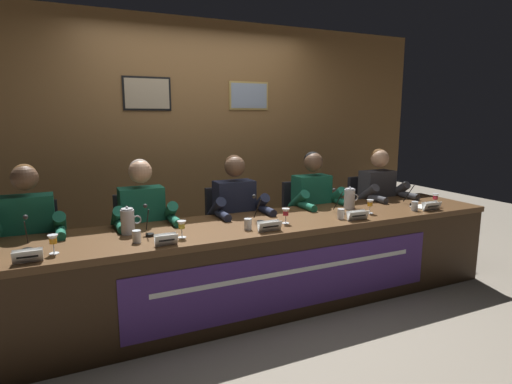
% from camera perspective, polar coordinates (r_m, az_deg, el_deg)
% --- Properties ---
extents(ground_plane, '(12.00, 12.00, 0.00)m').
position_cam_1_polar(ground_plane, '(3.74, 0.00, -14.93)').
color(ground_plane, gray).
extents(wall_back_panelled, '(5.68, 0.14, 2.60)m').
position_cam_1_polar(wall_back_panelled, '(4.76, -7.57, 6.70)').
color(wall_back_panelled, brown).
rests_on(wall_back_panelled, ground_plane).
extents(conference_table, '(4.48, 0.81, 0.73)m').
position_cam_1_polar(conference_table, '(3.45, 0.92, -7.95)').
color(conference_table, brown).
rests_on(conference_table, ground_plane).
extents(chair_far_left, '(0.44, 0.44, 0.92)m').
position_cam_1_polar(chair_far_left, '(3.83, -27.71, -8.33)').
color(chair_far_left, black).
rests_on(chair_far_left, ground_plane).
extents(panelist_far_left, '(0.51, 0.48, 1.24)m').
position_cam_1_polar(panelist_far_left, '(3.56, -28.20, -5.07)').
color(panelist_far_left, black).
rests_on(panelist_far_left, ground_plane).
extents(nameplate_far_left, '(0.17, 0.06, 0.08)m').
position_cam_1_polar(nameplate_far_left, '(2.88, -28.40, -7.60)').
color(nameplate_far_left, white).
rests_on(nameplate_far_left, conference_table).
extents(juice_glass_far_left, '(0.06, 0.06, 0.12)m').
position_cam_1_polar(juice_glass_far_left, '(2.98, -25.65, -5.92)').
color(juice_glass_far_left, white).
rests_on(juice_glass_far_left, conference_table).
extents(microphone_far_left, '(0.06, 0.17, 0.22)m').
position_cam_1_polar(microphone_far_left, '(3.14, -28.51, -5.55)').
color(microphone_far_left, black).
rests_on(microphone_far_left, conference_table).
extents(chair_left, '(0.44, 0.44, 0.92)m').
position_cam_1_polar(chair_left, '(3.87, -15.19, -7.29)').
color(chair_left, black).
rests_on(chair_left, ground_plane).
extents(panelist_left, '(0.51, 0.48, 1.24)m').
position_cam_1_polar(panelist_left, '(3.61, -14.83, -4.00)').
color(panelist_left, black).
rests_on(panelist_left, ground_plane).
extents(nameplate_left, '(0.15, 0.06, 0.08)m').
position_cam_1_polar(nameplate_left, '(2.93, -12.02, -6.29)').
color(nameplate_left, white).
rests_on(nameplate_left, conference_table).
extents(juice_glass_left, '(0.06, 0.06, 0.12)m').
position_cam_1_polar(juice_glass_left, '(3.08, -9.97, -4.53)').
color(juice_glass_left, white).
rests_on(juice_glass_left, conference_table).
extents(water_cup_left, '(0.06, 0.06, 0.08)m').
position_cam_1_polar(water_cup_left, '(3.04, -15.77, -5.86)').
color(water_cup_left, silver).
rests_on(water_cup_left, conference_table).
extents(microphone_left, '(0.06, 0.17, 0.22)m').
position_cam_1_polar(microphone_left, '(3.20, -14.31, -4.32)').
color(microphone_left, black).
rests_on(microphone_left, conference_table).
extents(chair_center, '(0.44, 0.44, 0.92)m').
position_cam_1_polar(chair_center, '(4.09, -3.52, -6.01)').
color(chair_center, black).
rests_on(chair_center, ground_plane).
extents(panelist_center, '(0.51, 0.48, 1.24)m').
position_cam_1_polar(panelist_center, '(3.84, -2.46, -2.81)').
color(panelist_center, black).
rests_on(panelist_center, ground_plane).
extents(nameplate_center, '(0.19, 0.06, 0.08)m').
position_cam_1_polar(nameplate_center, '(3.21, 1.84, -4.61)').
color(nameplate_center, white).
rests_on(nameplate_center, conference_table).
extents(juice_glass_center, '(0.06, 0.06, 0.12)m').
position_cam_1_polar(juice_glass_center, '(3.43, 4.02, -2.85)').
color(juice_glass_center, white).
rests_on(juice_glass_center, conference_table).
extents(water_cup_center, '(0.06, 0.06, 0.08)m').
position_cam_1_polar(water_cup_center, '(3.26, -1.09, -4.41)').
color(water_cup_center, silver).
rests_on(water_cup_center, conference_table).
extents(microphone_center, '(0.06, 0.17, 0.22)m').
position_cam_1_polar(microphone_center, '(3.47, 0.33, -2.88)').
color(microphone_center, black).
rests_on(microphone_center, conference_table).
extents(chair_right, '(0.44, 0.44, 0.92)m').
position_cam_1_polar(chair_right, '(4.45, 6.56, -4.69)').
color(chair_right, black).
rests_on(chair_right, ground_plane).
extents(panelist_right, '(0.51, 0.48, 1.24)m').
position_cam_1_polar(panelist_right, '(4.22, 8.06, -1.68)').
color(panelist_right, black).
rests_on(panelist_right, ground_plane).
extents(nameplate_right, '(0.20, 0.06, 0.08)m').
position_cam_1_polar(nameplate_right, '(3.64, 13.53, -3.07)').
color(nameplate_right, white).
rests_on(nameplate_right, conference_table).
extents(juice_glass_right, '(0.06, 0.06, 0.12)m').
position_cam_1_polar(juice_glass_right, '(3.91, 15.11, -1.56)').
color(juice_glass_right, white).
rests_on(juice_glass_right, conference_table).
extents(water_cup_right, '(0.06, 0.06, 0.08)m').
position_cam_1_polar(water_cup_right, '(3.66, 11.36, -2.97)').
color(water_cup_right, silver).
rests_on(water_cup_right, conference_table).
extents(microphone_right, '(0.06, 0.17, 0.22)m').
position_cam_1_polar(microphone_right, '(3.84, 11.14, -1.77)').
color(microphone_right, black).
rests_on(microphone_right, conference_table).
extents(chair_far_right, '(0.44, 0.44, 0.92)m').
position_cam_1_polar(chair_far_right, '(4.93, 14.88, -3.49)').
color(chair_far_right, black).
rests_on(chair_far_right, ground_plane).
extents(panelist_far_right, '(0.51, 0.48, 1.24)m').
position_cam_1_polar(panelist_far_right, '(4.72, 16.58, -0.73)').
color(panelist_far_right, black).
rests_on(panelist_far_right, ground_plane).
extents(nameplate_far_right, '(0.20, 0.06, 0.08)m').
position_cam_1_polar(nameplate_far_right, '(4.23, 22.57, -1.75)').
color(nameplate_far_right, white).
rests_on(nameplate_far_right, conference_table).
extents(juice_glass_far_right, '(0.06, 0.06, 0.12)m').
position_cam_1_polar(juice_glass_far_right, '(4.42, 23.01, -0.67)').
color(juice_glass_far_right, white).
rests_on(juice_glass_far_right, conference_table).
extents(water_cup_far_right, '(0.06, 0.06, 0.08)m').
position_cam_1_polar(water_cup_far_right, '(4.16, 20.58, -1.84)').
color(water_cup_far_right, silver).
rests_on(water_cup_far_right, conference_table).
extents(microphone_far_right, '(0.06, 0.17, 0.22)m').
position_cam_1_polar(microphone_far_right, '(4.40, 20.04, -0.68)').
color(microphone_far_right, black).
rests_on(microphone_far_right, conference_table).
extents(water_pitcher_left_side, '(0.15, 0.10, 0.21)m').
position_cam_1_polar(water_pitcher_left_side, '(3.27, -16.88, -3.79)').
color(water_pitcher_left_side, silver).
rests_on(water_pitcher_left_side, conference_table).
extents(water_pitcher_right_side, '(0.15, 0.10, 0.21)m').
position_cam_1_polar(water_pitcher_right_side, '(4.06, 12.49, -0.88)').
color(water_pitcher_right_side, silver).
rests_on(water_pitcher_right_side, conference_table).
extents(document_stack_far_right, '(0.22, 0.17, 0.01)m').
position_cam_1_polar(document_stack_far_right, '(4.33, 21.59, -1.86)').
color(document_stack_far_right, white).
rests_on(document_stack_far_right, conference_table).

